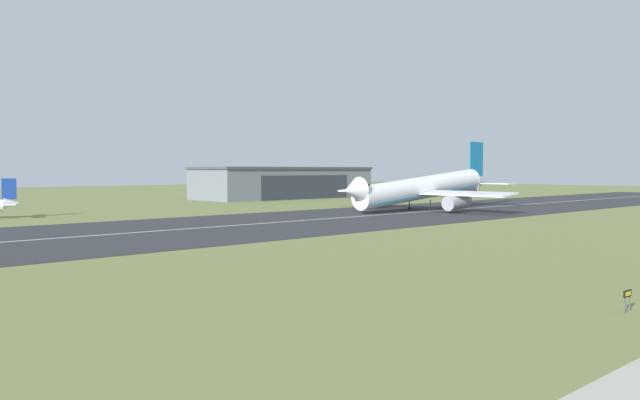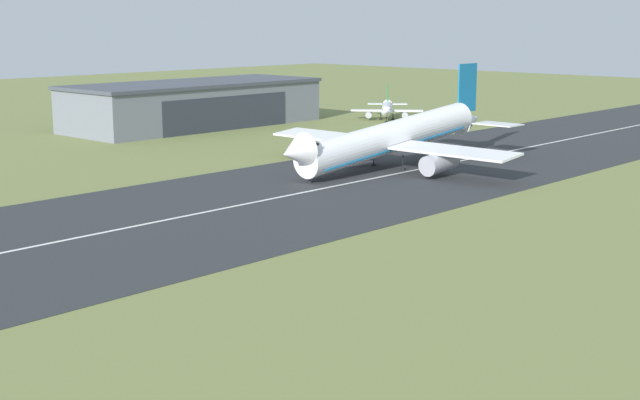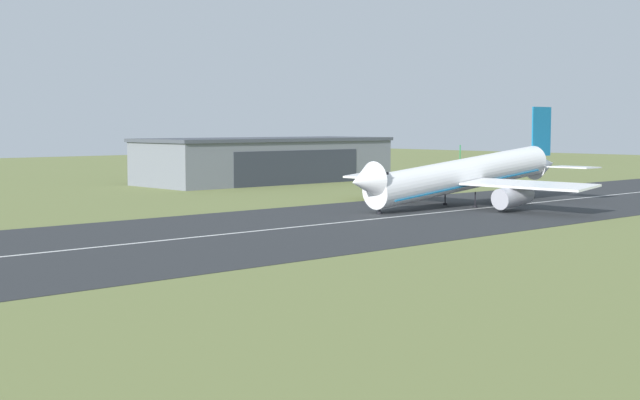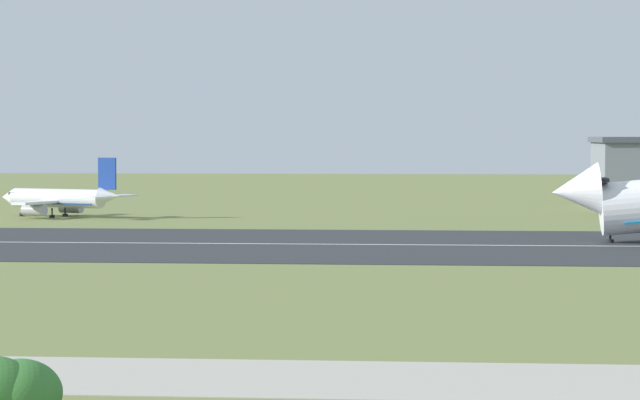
% 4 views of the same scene
% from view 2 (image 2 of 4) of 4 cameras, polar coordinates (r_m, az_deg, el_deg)
% --- Properties ---
extents(ground_plane, '(731.98, 731.98, 0.00)m').
position_cam_2_polar(ground_plane, '(84.50, 10.31, -8.17)').
color(ground_plane, olive).
extents(runway_strip, '(491.98, 51.62, 0.06)m').
position_cam_2_polar(runway_strip, '(124.39, -12.90, -1.89)').
color(runway_strip, '#2B2D30').
rests_on(runway_strip, ground_plane).
extents(runway_centreline, '(442.78, 0.70, 0.01)m').
position_cam_2_polar(runway_centreline, '(124.38, -12.90, -1.87)').
color(runway_centreline, silver).
rests_on(runway_centreline, runway_strip).
extents(hangar_building, '(70.70, 27.32, 11.94)m').
position_cam_2_polar(hangar_building, '(242.22, -8.02, 6.10)').
color(hangar_building, slate).
rests_on(hangar_building, ground_plane).
extents(airplane_landing, '(60.38, 55.30, 19.11)m').
position_cam_2_polar(airplane_landing, '(172.51, 4.59, 3.97)').
color(airplane_landing, white).
rests_on(airplane_landing, ground_plane).
extents(airplane_parked_centre, '(22.35, 20.87, 9.59)m').
position_cam_2_polar(airplane_parked_centre, '(257.03, 4.31, 5.84)').
color(airplane_parked_centre, silver).
rests_on(airplane_parked_centre, ground_plane).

